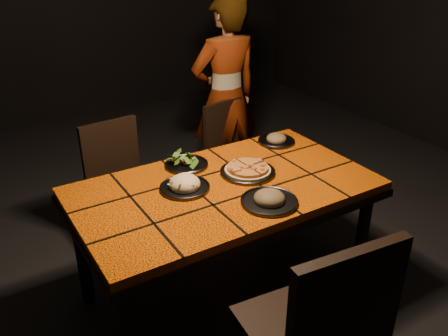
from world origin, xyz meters
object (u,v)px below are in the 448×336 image
chair_near (321,329)px  chair_far_right (231,147)px  chair_far_left (119,178)px  diner (226,97)px  plate_pasta (185,185)px  plate_pizza (248,170)px  dining_table (224,197)px

chair_near → chair_far_right: bearing=-106.6°
chair_far_left → diner: diner is taller
chair_far_left → chair_far_right: chair_far_left is taller
chair_far_right → plate_pasta: bearing=-146.1°
chair_far_left → plate_pizza: chair_far_left is taller
dining_table → plate_pizza: plate_pizza is taller
plate_pizza → plate_pasta: plate_pasta is taller
chair_far_right → plate_pizza: 1.03m
dining_table → plate_pasta: bearing=160.5°
chair_near → chair_far_right: (0.77, 1.87, -0.13)m
dining_table → plate_pasta: plate_pasta is taller
chair_far_left → plate_pizza: (0.49, -0.79, 0.27)m
chair_far_left → plate_pasta: bearing=-87.2°
chair_far_right → plate_pasta: (-0.83, -0.85, 0.30)m
dining_table → plate_pasta: (-0.20, 0.07, 0.10)m
chair_near → plate_pizza: size_ratio=3.34×
plate_pasta → chair_near: bearing=-86.7°
dining_table → chair_far_left: chair_far_left is taller
chair_near → plate_pasta: bearing=-80.9°
chair_far_right → plate_pizza: bearing=-128.8°
plate_pasta → diner: bearing=49.3°
chair_far_left → diner: bearing=11.1°
dining_table → chair_far_right: (0.63, 0.93, -0.20)m
chair_far_left → chair_far_right: (0.94, 0.08, -0.03)m
plate_pizza → diner: bearing=64.0°
plate_pasta → dining_table: bearing=-19.5°
diner → chair_far_left: bearing=16.9°
chair_far_right → chair_near: bearing=-124.3°
chair_far_right → diner: diner is taller
chair_near → chair_far_left: (-0.16, 1.79, -0.10)m
chair_near → diner: 2.26m
chair_near → chair_far_left: bearing=-79.0°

